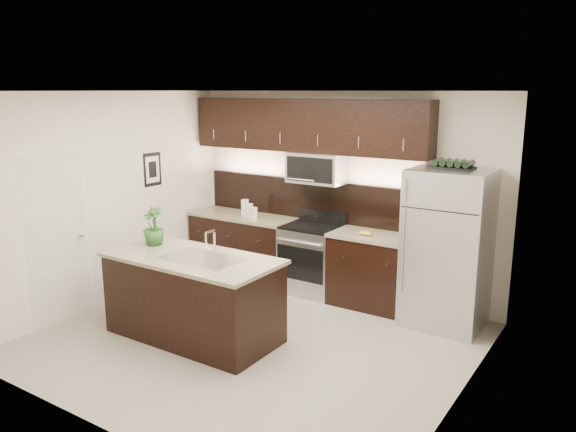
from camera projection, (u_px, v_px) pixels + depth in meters
name	position (u px, v px, depth m)	size (l,w,h in m)	color
ground	(253.00, 341.00, 6.21)	(4.50, 4.50, 0.00)	gray
room_walls	(240.00, 189.00, 5.87)	(4.52, 4.02, 2.71)	silver
counter_run	(299.00, 256.00, 7.73)	(3.51, 0.65, 0.94)	black
upper_fixtures	(307.00, 134.00, 7.47)	(3.49, 0.40, 1.66)	black
island	(193.00, 297.00, 6.22)	(1.96, 0.96, 0.94)	black
sink_faucet	(203.00, 257.00, 6.04)	(0.84, 0.50, 0.28)	silver
refrigerator	(448.00, 248.00, 6.48)	(0.89, 0.80, 1.85)	#B2B2B7
wine_rack	(453.00, 165.00, 6.26)	(0.46, 0.28, 0.11)	black
plant	(154.00, 226.00, 6.52)	(0.25, 0.25, 0.45)	#254F1F
canisters	(248.00, 210.00, 7.96)	(0.34, 0.20, 0.24)	silver
french_press	(412.00, 233.00, 6.69)	(0.10, 0.10, 0.28)	silver
bananas	(363.00, 233.00, 7.02)	(0.17, 0.13, 0.05)	gold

